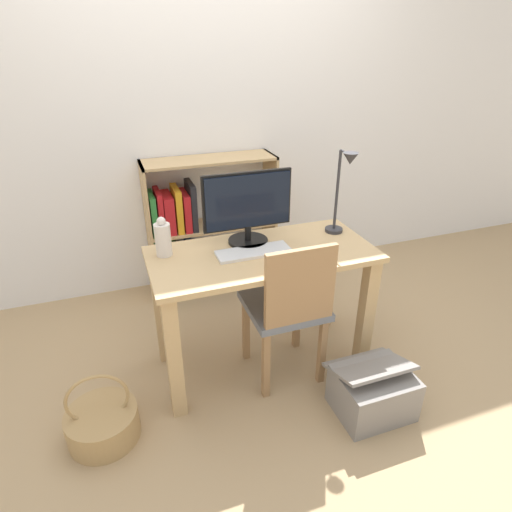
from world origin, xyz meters
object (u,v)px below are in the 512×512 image
(basket, at_px, (103,423))
(storage_box, at_px, (372,391))
(monitor, at_px, (248,205))
(chair, at_px, (289,306))
(keyboard, at_px, (253,252))
(desk_lamp, at_px, (343,185))
(bookshelf, at_px, (189,236))
(vase, at_px, (163,239))

(basket, xyz_separation_m, storage_box, (1.30, -0.28, 0.04))
(monitor, height_order, chair, monitor)
(keyboard, height_order, desk_lamp, desk_lamp)
(monitor, xyz_separation_m, bookshelf, (-0.17, 0.83, -0.50))
(basket, bearing_deg, bookshelf, 60.40)
(desk_lamp, height_order, bookshelf, desk_lamp)
(monitor, distance_m, desk_lamp, 0.52)
(keyboard, xyz_separation_m, storage_box, (0.45, -0.54, -0.61))
(basket, bearing_deg, chair, 5.26)
(bookshelf, distance_m, storage_box, 1.65)
(chair, height_order, storage_box, chair)
(bookshelf, bearing_deg, chair, -75.49)
(keyboard, xyz_separation_m, desk_lamp, (0.53, 0.05, 0.28))
(vase, xyz_separation_m, bookshelf, (0.28, 0.83, -0.38))
(desk_lamp, relative_size, storage_box, 1.26)
(vase, height_order, bookshelf, bookshelf)
(desk_lamp, bearing_deg, storage_box, -97.64)
(chair, relative_size, storage_box, 2.28)
(keyboard, bearing_deg, chair, -50.60)
(vase, bearing_deg, chair, -27.71)
(storage_box, bearing_deg, vase, 142.53)
(chair, bearing_deg, storage_box, -58.48)
(monitor, xyz_separation_m, vase, (-0.45, -0.00, -0.12))
(monitor, bearing_deg, basket, -155.59)
(monitor, distance_m, chair, 0.57)
(vase, relative_size, basket, 0.55)
(chair, bearing_deg, basket, 177.19)
(desk_lamp, relative_size, basket, 1.24)
(monitor, height_order, vase, monitor)
(bookshelf, bearing_deg, keyboard, -80.77)
(monitor, bearing_deg, chair, -68.54)
(keyboard, distance_m, vase, 0.46)
(vase, bearing_deg, desk_lamp, -4.85)
(vase, height_order, desk_lamp, desk_lamp)
(basket, bearing_deg, desk_lamp, 12.65)
(storage_box, bearing_deg, basket, 167.61)
(desk_lamp, distance_m, bookshelf, 1.28)
(vase, bearing_deg, monitor, 0.41)
(keyboard, relative_size, chair, 0.45)
(keyboard, distance_m, bookshelf, 1.02)
(keyboard, height_order, chair, chair)
(monitor, height_order, basket, monitor)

